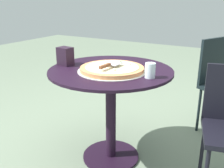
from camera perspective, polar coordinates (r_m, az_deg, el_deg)
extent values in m
plane|color=slate|center=(2.10, -0.25, -15.78)|extent=(10.00, 10.00, 0.00)
cylinder|color=black|center=(1.79, -0.28, 3.05)|extent=(0.87, 0.87, 0.02)
cylinder|color=black|center=(1.92, -0.26, -6.98)|extent=(0.08, 0.08, 0.68)
cylinder|color=black|center=(2.09, -0.25, -15.58)|extent=(0.43, 0.43, 0.02)
cylinder|color=silver|center=(1.74, 0.00, 2.95)|extent=(0.47, 0.47, 0.00)
cylinder|color=tan|center=(1.74, 0.00, 3.41)|extent=(0.43, 0.43, 0.03)
cylinder|color=beige|center=(1.74, 0.00, 3.86)|extent=(0.36, 0.36, 0.00)
sphere|color=silver|center=(1.77, -1.01, 4.31)|extent=(0.02, 0.02, 0.02)
sphere|color=#2A7534|center=(1.73, -1.16, 3.96)|extent=(0.01, 0.01, 0.01)
sphere|color=silver|center=(1.79, 3.96, 4.44)|extent=(0.02, 0.02, 0.02)
sphere|color=#2B6F28|center=(1.81, 1.97, 4.70)|extent=(0.02, 0.02, 0.02)
sphere|color=#EAE3C5|center=(1.64, 0.52, 3.18)|extent=(0.02, 0.02, 0.02)
cube|color=silver|center=(1.74, 0.45, 4.54)|extent=(0.10, 0.09, 0.00)
cube|color=brown|center=(1.65, -1.55, 4.03)|extent=(0.11, 0.02, 0.02)
cylinder|color=white|center=(1.60, 8.46, 3.00)|extent=(0.07, 0.07, 0.09)
cube|color=black|center=(1.92, -10.33, 6.09)|extent=(0.09, 0.11, 0.13)
cylinder|color=black|center=(1.89, 19.34, -13.66)|extent=(0.02, 0.02, 0.41)
cube|color=black|center=(2.50, 21.76, 4.93)|extent=(0.37, 0.19, 0.40)
cylinder|color=black|center=(2.75, 22.95, -3.69)|extent=(0.02, 0.02, 0.42)
cylinder|color=black|center=(2.49, 18.68, -5.49)|extent=(0.02, 0.02, 0.42)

